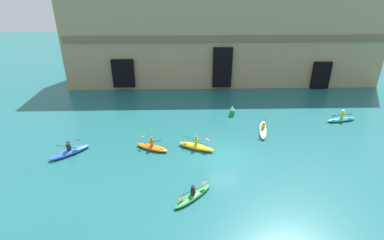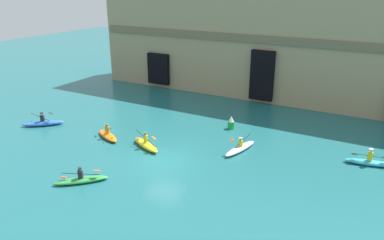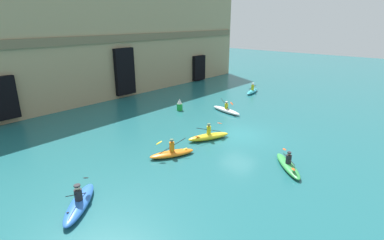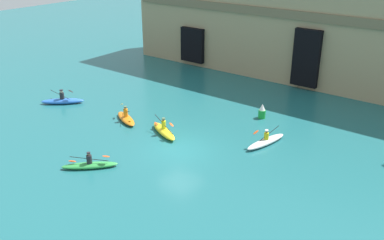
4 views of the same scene
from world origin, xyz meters
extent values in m
plane|color=#1E6066|center=(0.00, 0.00, 0.00)|extent=(120.00, 120.00, 0.00)
cube|color=#9E8966|center=(1.89, 19.55, 5.57)|extent=(40.05, 7.23, 11.15)
cube|color=brown|center=(1.89, 15.88, 6.35)|extent=(39.25, 0.24, 0.76)
cube|color=black|center=(-10.89, 15.78, 2.21)|extent=(2.70, 0.70, 3.51)
cube|color=black|center=(1.47, 15.78, 2.86)|extent=(2.37, 0.70, 5.00)
ellipsoid|color=yellow|center=(-2.34, 1.14, 0.22)|extent=(3.18, 2.03, 0.44)
cylinder|color=gold|center=(-2.34, 1.14, 0.72)|extent=(0.30, 0.30, 0.57)
sphere|color=#9E704C|center=(-2.34, 1.14, 1.10)|extent=(0.19, 0.19, 0.19)
cylinder|color=#4C6B4C|center=(-2.34, 1.14, 1.18)|extent=(0.24, 0.24, 0.06)
cylinder|color=black|center=(-2.34, 1.14, 0.75)|extent=(2.10, 0.64, 0.74)
ellipsoid|color=#D84C19|center=(-3.27, 1.41, 0.43)|extent=(0.47, 0.29, 0.18)
ellipsoid|color=#D84C19|center=(-1.41, 0.87, 1.07)|extent=(0.47, 0.29, 0.18)
ellipsoid|color=#33B2C6|center=(12.47, 6.12, 0.18)|extent=(3.22, 1.31, 0.35)
cylinder|color=gold|center=(12.47, 6.12, 0.65)|extent=(0.32, 0.32, 0.60)
sphere|color=beige|center=(12.47, 6.12, 1.06)|extent=(0.22, 0.22, 0.22)
cylinder|color=silver|center=(12.47, 6.12, 1.15)|extent=(0.28, 0.28, 0.06)
cylinder|color=black|center=(12.47, 6.12, 0.68)|extent=(2.16, 0.49, 0.10)
ellipsoid|color=black|center=(11.51, 5.92, 0.65)|extent=(0.47, 0.27, 0.06)
ellipsoid|color=orange|center=(-6.06, 1.18, 0.18)|extent=(2.96, 1.98, 0.36)
cylinder|color=orange|center=(-6.06, 1.18, 0.66)|extent=(0.32, 0.32, 0.60)
sphere|color=#9E704C|center=(-6.06, 1.18, 1.05)|extent=(0.19, 0.19, 0.19)
cylinder|color=#4C6B4C|center=(-6.06, 1.18, 1.13)|extent=(0.24, 0.24, 0.06)
cylinder|color=black|center=(-6.06, 1.18, 0.69)|extent=(1.69, 0.87, 0.86)
ellipsoid|color=yellow|center=(-5.32, 0.81, 0.32)|extent=(0.46, 0.35, 0.22)
ellipsoid|color=yellow|center=(-6.79, 1.54, 1.05)|extent=(0.46, 0.35, 0.22)
ellipsoid|color=green|center=(-2.79, -5.05, 0.16)|extent=(2.83, 2.78, 0.32)
cylinder|color=#232328|center=(-2.79, -5.05, 0.58)|extent=(0.32, 0.32, 0.51)
sphere|color=#9E704C|center=(-2.79, -5.05, 0.93)|extent=(0.18, 0.18, 0.18)
cylinder|color=#232328|center=(-2.79, -5.05, 1.00)|extent=(0.23, 0.23, 0.06)
cylinder|color=black|center=(-2.79, -5.05, 0.60)|extent=(1.76, 1.44, 0.36)
ellipsoid|color=#D84C19|center=(-2.01, -4.42, 0.75)|extent=(0.46, 0.42, 0.11)
ellipsoid|color=#D84C19|center=(-3.57, -5.68, 0.46)|extent=(0.46, 0.42, 0.11)
ellipsoid|color=blue|center=(-12.73, 0.57, 0.21)|extent=(3.08, 2.88, 0.41)
cylinder|color=#232328|center=(-12.73, 0.57, 0.67)|extent=(0.35, 0.35, 0.52)
sphere|color=beige|center=(-12.73, 0.57, 1.05)|extent=(0.24, 0.24, 0.24)
cylinder|color=#232328|center=(-12.73, 0.57, 1.15)|extent=(0.30, 0.30, 0.06)
cylinder|color=black|center=(-12.73, 0.57, 0.70)|extent=(1.57, 0.97, 0.93)
ellipsoid|color=black|center=(-12.06, 0.98, 1.09)|extent=(0.45, 0.37, 0.24)
ellipsoid|color=black|center=(-13.41, 0.15, 0.30)|extent=(0.45, 0.37, 0.24)
ellipsoid|color=white|center=(4.02, 4.01, 0.19)|extent=(1.43, 3.54, 0.38)
cylinder|color=gold|center=(4.02, 4.01, 0.61)|extent=(0.31, 0.31, 0.45)
sphere|color=brown|center=(4.02, 4.01, 0.93)|extent=(0.19, 0.19, 0.19)
cylinder|color=silver|center=(4.02, 4.01, 1.01)|extent=(0.24, 0.24, 0.06)
cylinder|color=black|center=(4.02, 4.01, 0.63)|extent=(0.84, 1.84, 1.02)
ellipsoid|color=#D84C19|center=(4.38, 4.81, 0.19)|extent=(0.33, 0.45, 0.24)
ellipsoid|color=#D84C19|center=(3.67, 3.20, 1.07)|extent=(0.33, 0.45, 0.24)
cylinder|color=green|center=(1.67, 7.75, 0.32)|extent=(0.54, 0.54, 0.64)
cone|color=white|center=(1.67, 7.75, 0.88)|extent=(0.46, 0.46, 0.49)
camera|label=1|loc=(-3.26, -20.57, 13.27)|focal=28.00mm
camera|label=2|loc=(13.00, -19.45, 11.63)|focal=35.00mm
camera|label=3|loc=(-18.26, -11.06, 8.23)|focal=28.00mm
camera|label=4|loc=(15.37, -18.98, 12.70)|focal=40.00mm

